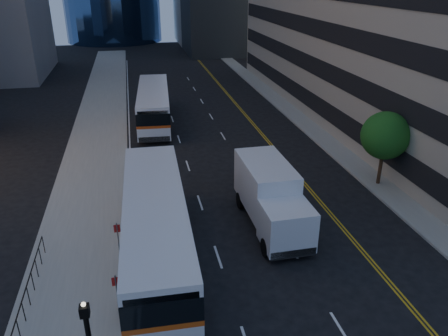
# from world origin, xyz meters

# --- Properties ---
(ground) EXTENTS (160.00, 160.00, 0.00)m
(ground) POSITION_xyz_m (0.00, 0.00, 0.00)
(ground) COLOR black
(ground) RESTS_ON ground
(sidewalk_west) EXTENTS (5.00, 90.00, 0.15)m
(sidewalk_west) POSITION_xyz_m (-10.50, 25.00, 0.07)
(sidewalk_west) COLOR gray
(sidewalk_west) RESTS_ON ground
(sidewalk_east) EXTENTS (2.00, 90.00, 0.15)m
(sidewalk_east) POSITION_xyz_m (9.00, 25.00, 0.07)
(sidewalk_east) COLOR gray
(sidewalk_east) RESTS_ON ground
(street_tree) EXTENTS (3.20, 3.20, 5.10)m
(street_tree) POSITION_xyz_m (9.00, 8.00, 3.64)
(street_tree) COLOR #332114
(street_tree) RESTS_ON sidewalk_east
(bus_front) EXTENTS (3.33, 13.77, 3.53)m
(bus_front) POSITION_xyz_m (-6.56, 2.55, 1.93)
(bus_front) COLOR silver
(bus_front) RESTS_ON ground
(bus_rear) EXTENTS (3.70, 13.23, 3.37)m
(bus_rear) POSITION_xyz_m (-5.28, 25.22, 1.84)
(bus_rear) COLOR white
(bus_rear) RESTS_ON ground
(box_truck) EXTENTS (2.68, 7.43, 3.54)m
(box_truck) POSITION_xyz_m (0.05, 4.48, 1.87)
(box_truck) COLOR silver
(box_truck) RESTS_ON ground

